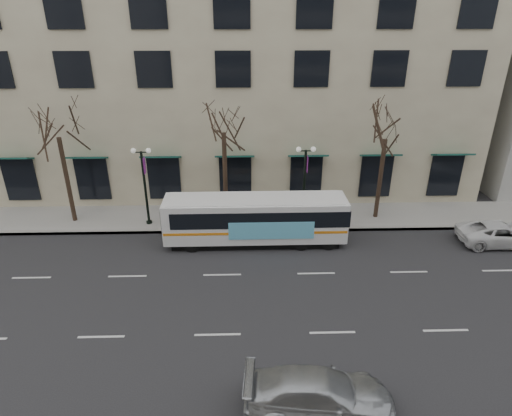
{
  "coord_description": "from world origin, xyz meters",
  "views": [
    {
      "loc": [
        1.28,
        -16.78,
        12.78
      ],
      "look_at": [
        1.79,
        2.07,
        4.0
      ],
      "focal_mm": 30.0,
      "sensor_mm": 36.0,
      "label": 1
    }
  ],
  "objects_px": {
    "white_pickup": "(500,234)",
    "tree_far_left": "(56,122)",
    "city_bus": "(257,218)",
    "silver_car": "(319,394)",
    "lamp_post_right": "(304,182)",
    "lamp_post_left": "(145,183)",
    "tree_far_right": "(387,124)",
    "tree_far_mid": "(223,117)"
  },
  "relations": [
    {
      "from": "white_pickup",
      "to": "tree_far_left",
      "type": "bearing_deg",
      "value": 83.47
    },
    {
      "from": "city_bus",
      "to": "silver_car",
      "type": "height_order",
      "value": "city_bus"
    },
    {
      "from": "lamp_post_right",
      "to": "silver_car",
      "type": "xyz_separation_m",
      "value": [
        -1.27,
        -14.4,
        -2.19
      ]
    },
    {
      "from": "tree_far_left",
      "to": "silver_car",
      "type": "relative_size",
      "value": 1.6
    },
    {
      "from": "lamp_post_left",
      "to": "city_bus",
      "type": "height_order",
      "value": "lamp_post_left"
    },
    {
      "from": "tree_far_right",
      "to": "lamp_post_right",
      "type": "xyz_separation_m",
      "value": [
        -4.99,
        -0.6,
        -3.48
      ]
    },
    {
      "from": "tree_far_mid",
      "to": "white_pickup",
      "type": "bearing_deg",
      "value": -12.35
    },
    {
      "from": "tree_far_mid",
      "to": "lamp_post_right",
      "type": "xyz_separation_m",
      "value": [
        5.01,
        -0.6,
        -3.96
      ]
    },
    {
      "from": "lamp_post_left",
      "to": "lamp_post_right",
      "type": "distance_m",
      "value": 10.0
    },
    {
      "from": "lamp_post_right",
      "to": "tree_far_mid",
      "type": "bearing_deg",
      "value": 173.17
    },
    {
      "from": "tree_far_mid",
      "to": "tree_far_left",
      "type": "bearing_deg",
      "value": -180.0
    },
    {
      "from": "tree_far_left",
      "to": "lamp_post_left",
      "type": "xyz_separation_m",
      "value": [
        5.01,
        -0.6,
        -3.75
      ]
    },
    {
      "from": "tree_far_mid",
      "to": "lamp_post_left",
      "type": "xyz_separation_m",
      "value": [
        -4.99,
        -0.6,
        -3.96
      ]
    },
    {
      "from": "tree_far_mid",
      "to": "white_pickup",
      "type": "distance_m",
      "value": 17.92
    },
    {
      "from": "tree_far_left",
      "to": "lamp_post_left",
      "type": "bearing_deg",
      "value": -6.83
    },
    {
      "from": "tree_far_left",
      "to": "tree_far_right",
      "type": "relative_size",
      "value": 1.03
    },
    {
      "from": "tree_far_left",
      "to": "tree_far_right",
      "type": "xyz_separation_m",
      "value": [
        20.0,
        0.0,
        -0.28
      ]
    },
    {
      "from": "tree_far_left",
      "to": "lamp_post_right",
      "type": "distance_m",
      "value": 15.48
    },
    {
      "from": "tree_far_right",
      "to": "silver_car",
      "type": "bearing_deg",
      "value": -112.66
    },
    {
      "from": "tree_far_right",
      "to": "white_pickup",
      "type": "xyz_separation_m",
      "value": [
        6.41,
        -3.59,
        -5.75
      ]
    },
    {
      "from": "white_pickup",
      "to": "lamp_post_left",
      "type": "bearing_deg",
      "value": 83.26
    },
    {
      "from": "tree_far_mid",
      "to": "city_bus",
      "type": "distance_m",
      "value": 6.41
    },
    {
      "from": "white_pickup",
      "to": "city_bus",
      "type": "bearing_deg",
      "value": 88.89
    },
    {
      "from": "lamp_post_left",
      "to": "silver_car",
      "type": "height_order",
      "value": "lamp_post_left"
    },
    {
      "from": "tree_far_mid",
      "to": "tree_far_right",
      "type": "relative_size",
      "value": 1.06
    },
    {
      "from": "tree_far_left",
      "to": "tree_far_right",
      "type": "bearing_deg",
      "value": 0.0
    },
    {
      "from": "tree_far_left",
      "to": "city_bus",
      "type": "distance_m",
      "value": 13.32
    },
    {
      "from": "city_bus",
      "to": "silver_car",
      "type": "xyz_separation_m",
      "value": [
        1.82,
        -12.0,
        -0.83
      ]
    },
    {
      "from": "silver_car",
      "to": "white_pickup",
      "type": "bearing_deg",
      "value": -43.52
    },
    {
      "from": "lamp_post_right",
      "to": "city_bus",
      "type": "height_order",
      "value": "lamp_post_right"
    },
    {
      "from": "silver_car",
      "to": "lamp_post_left",
      "type": "bearing_deg",
      "value": 35.71
    },
    {
      "from": "lamp_post_right",
      "to": "city_bus",
      "type": "bearing_deg",
      "value": -142.11
    },
    {
      "from": "tree_far_right",
      "to": "lamp_post_left",
      "type": "relative_size",
      "value": 1.55
    },
    {
      "from": "silver_car",
      "to": "tree_far_mid",
      "type": "bearing_deg",
      "value": 18.48
    },
    {
      "from": "tree_far_mid",
      "to": "silver_car",
      "type": "xyz_separation_m",
      "value": [
        3.74,
        -15.0,
        -6.15
      ]
    },
    {
      "from": "tree_far_left",
      "to": "silver_car",
      "type": "height_order",
      "value": "tree_far_left"
    },
    {
      "from": "tree_far_mid",
      "to": "lamp_post_right",
      "type": "distance_m",
      "value": 6.41
    },
    {
      "from": "tree_far_mid",
      "to": "tree_far_right",
      "type": "distance_m",
      "value": 10.01
    },
    {
      "from": "city_bus",
      "to": "white_pickup",
      "type": "distance_m",
      "value": 14.53
    },
    {
      "from": "tree_far_left",
      "to": "tree_far_right",
      "type": "height_order",
      "value": "tree_far_left"
    },
    {
      "from": "tree_far_right",
      "to": "lamp_post_right",
      "type": "bearing_deg",
      "value": -173.15
    },
    {
      "from": "lamp_post_right",
      "to": "city_bus",
      "type": "xyz_separation_m",
      "value": [
        -3.09,
        -2.4,
        -1.36
      ]
    }
  ]
}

